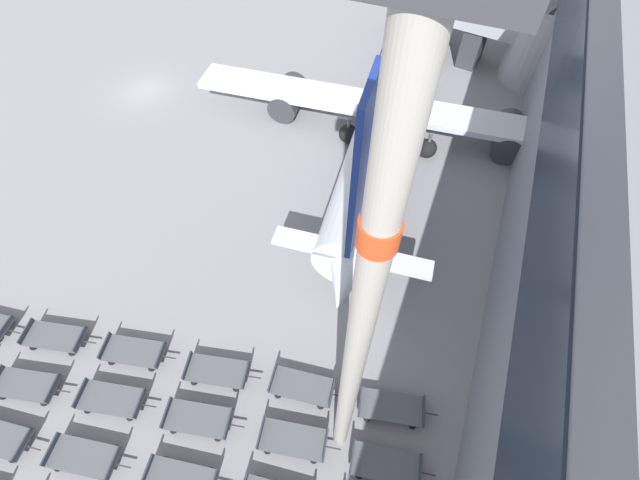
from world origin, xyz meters
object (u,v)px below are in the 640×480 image
baggage_dolly_row_far_col_c (134,352)px  apron_light_mast (357,345)px  baggage_dolly_row_far_col_e (302,387)px  baggage_dolly_row_mid_a_col_d (181,480)px  baggage_dolly_row_mid_b_col_b (27,385)px  baggage_dolly_row_far_col_f (391,407)px  baggage_dolly_row_far_col_b (56,337)px  baggage_dolly_row_mid_b_col_f (385,465)px  baggage_dolly_row_far_col_d (218,371)px  airplane (398,93)px  baggage_dolly_row_mid_a_col_c (84,457)px  baggage_dolly_row_mid_b_col_d (199,419)px  baggage_dolly_row_mid_b_col_c (112,399)px  baggage_dolly_row_mid_b_col_e (293,440)px

baggage_dolly_row_far_col_c → apron_light_mast: (11.54, 0.06, 11.46)m
baggage_dolly_row_far_col_c → baggage_dolly_row_far_col_e: size_ratio=1.00×
baggage_dolly_row_mid_a_col_d → baggage_dolly_row_far_col_e: bearing=58.8°
baggage_dolly_row_mid_b_col_b → baggage_dolly_row_far_col_f: (17.48, 5.61, 0.00)m
baggage_dolly_row_mid_a_col_d → baggage_dolly_row_far_col_b: (-9.94, 3.42, 0.00)m
baggage_dolly_row_mid_b_col_b → baggage_dolly_row_mid_b_col_f: bearing=9.8°
baggage_dolly_row_far_col_d → baggage_dolly_row_far_col_f: size_ratio=1.00×
baggage_dolly_row_far_col_d → baggage_dolly_row_far_col_e: 4.46m
baggage_dolly_row_mid_b_col_b → baggage_dolly_row_mid_b_col_f: size_ratio=1.00×
apron_light_mast → airplane: bearing=99.3°
baggage_dolly_row_mid_b_col_b → baggage_dolly_row_far_col_d: bearing=25.4°
baggage_dolly_row_mid_b_col_f → baggage_dolly_row_mid_a_col_c: bearing=-160.2°
baggage_dolly_row_far_col_b → baggage_dolly_row_far_col_c: size_ratio=1.00×
baggage_dolly_row_mid_b_col_d → baggage_dolly_row_far_col_e: bearing=38.4°
baggage_dolly_row_far_col_c → baggage_dolly_row_mid_a_col_d: bearing=-37.9°
baggage_dolly_row_far_col_c → baggage_dolly_row_far_col_d: (4.62, 0.67, 0.00)m
baggage_dolly_row_far_col_f → apron_light_mast: apron_light_mast is taller
baggage_dolly_row_mid_a_col_d → apron_light_mast: size_ratio=0.18×
baggage_dolly_row_mid_a_col_d → baggage_dolly_row_mid_b_col_c: size_ratio=1.00×
baggage_dolly_row_far_col_e → baggage_dolly_row_mid_b_col_e: bearing=-77.4°
baggage_dolly_row_mid_b_col_e → baggage_dolly_row_mid_b_col_c: bearing=-170.4°
airplane → baggage_dolly_row_mid_a_col_d: 27.47m
baggage_dolly_row_mid_b_col_b → baggage_dolly_row_mid_b_col_f: (17.92, 3.09, 0.00)m
baggage_dolly_row_mid_b_col_c → baggage_dolly_row_mid_b_col_e: size_ratio=1.00×
baggage_dolly_row_mid_b_col_d → apron_light_mast: size_ratio=0.18×
baggage_dolly_row_mid_b_col_e → baggage_dolly_row_far_col_b: 14.00m
airplane → baggage_dolly_row_mid_b_col_c: size_ratio=9.33×
baggage_dolly_row_mid_b_col_d → baggage_dolly_row_mid_b_col_e: size_ratio=1.00×
baggage_dolly_row_far_col_e → baggage_dolly_row_far_col_f: same height
baggage_dolly_row_mid_b_col_c → airplane: bearing=73.9°
baggage_dolly_row_far_col_b → baggage_dolly_row_far_col_e: size_ratio=1.00×
baggage_dolly_row_mid_a_col_d → baggage_dolly_row_far_col_f: (7.97, 6.44, 0.00)m
baggage_dolly_row_mid_b_col_b → baggage_dolly_row_mid_b_col_f: same height
baggage_dolly_row_mid_b_col_c → apron_light_mast: bearing=12.7°
baggage_dolly_row_mid_a_col_d → baggage_dolly_row_far_col_c: same height
baggage_dolly_row_mid_b_col_e → baggage_dolly_row_mid_b_col_d: bearing=-170.2°
baggage_dolly_row_mid_b_col_e → baggage_dolly_row_far_col_b: (-14.00, 0.07, 0.00)m
baggage_dolly_row_mid_a_col_c → baggage_dolly_row_mid_a_col_d: (4.65, 0.80, 0.00)m
airplane → baggage_dolly_row_mid_a_col_c: airplane is taller
baggage_dolly_row_mid_a_col_d → baggage_dolly_row_mid_b_col_b: 9.54m
baggage_dolly_row_mid_a_col_c → baggage_dolly_row_mid_b_col_b: 5.12m
baggage_dolly_row_mid_b_col_f → baggage_dolly_row_far_col_b: bearing=-178.5°
baggage_dolly_row_far_col_c → baggage_dolly_row_far_col_f: 13.63m
baggage_dolly_row_mid_b_col_b → baggage_dolly_row_mid_b_col_d: 9.09m
baggage_dolly_row_far_col_b → baggage_dolly_row_mid_b_col_d: bearing=-5.3°
baggage_dolly_row_mid_a_col_d → baggage_dolly_row_mid_b_col_c: bearing=160.3°
airplane → baggage_dolly_row_mid_a_col_c: bearing=-103.9°
baggage_dolly_row_mid_b_col_c → baggage_dolly_row_far_col_d: size_ratio=1.00×
baggage_dolly_row_far_col_b → baggage_dolly_row_mid_a_col_c: bearing=-38.6°
baggage_dolly_row_mid_a_col_d → baggage_dolly_row_mid_b_col_b: (-9.51, 0.83, 0.00)m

